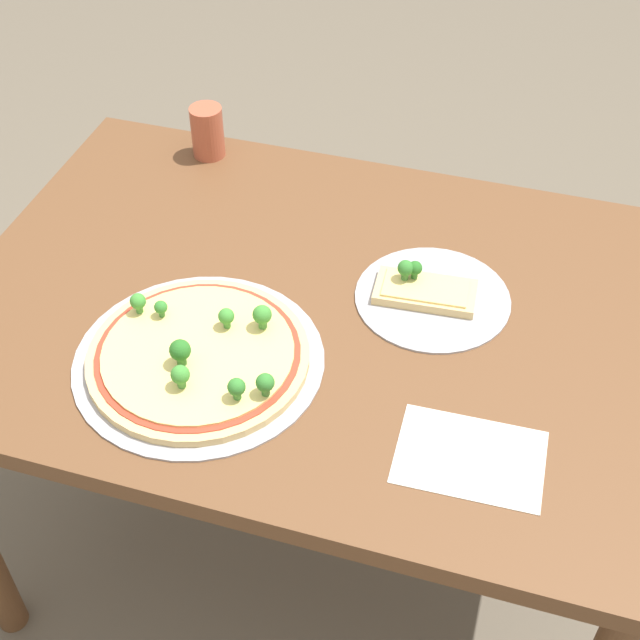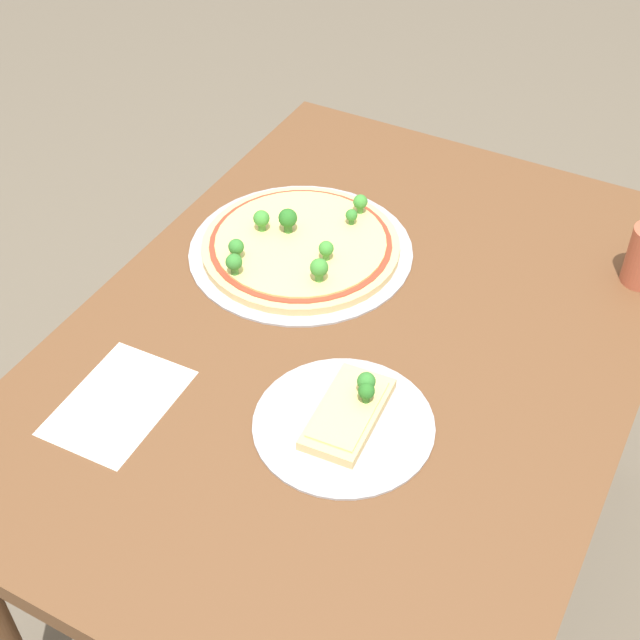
{
  "view_description": "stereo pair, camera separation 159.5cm",
  "coord_description": "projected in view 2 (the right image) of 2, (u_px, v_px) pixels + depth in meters",
  "views": [
    {
      "loc": [
        -0.32,
        1.04,
        1.73
      ],
      "look_at": [
        -0.02,
        0.06,
        0.73
      ],
      "focal_mm": 50.0,
      "sensor_mm": 36.0,
      "label": 1
    },
    {
      "loc": [
        -0.93,
        -0.43,
        1.69
      ],
      "look_at": [
        -0.02,
        0.06,
        0.73
      ],
      "focal_mm": 50.0,
      "sensor_mm": 36.0,
      "label": 2
    }
  ],
  "objects": [
    {
      "name": "pizza_tray_whole",
      "position": [
        300.0,
        246.0,
        1.56
      ],
      "size": [
        0.39,
        0.39,
        0.07
      ],
      "color": "#A3A3A8",
      "rests_on": "dining_table"
    },
    {
      "name": "paper_menu",
      "position": [
        118.0,
        403.0,
        1.3
      ],
      "size": [
        0.21,
        0.15,
        0.0
      ],
      "primitive_type": "cube",
      "rotation": [
        0.0,
        0.0,
        0.03
      ],
      "color": "silver",
      "rests_on": "dining_table"
    },
    {
      "name": "pizza_tray_slice",
      "position": [
        347.0,
        416.0,
        1.27
      ],
      "size": [
        0.26,
        0.26,
        0.06
      ],
      "color": "#A3A3A8",
      "rests_on": "dining_table"
    },
    {
      "name": "ground_plane",
      "position": [
        348.0,
        574.0,
        1.9
      ],
      "size": [
        8.0,
        8.0,
        0.0
      ],
      "primitive_type": "plane",
      "color": "brown"
    },
    {
      "name": "dining_table",
      "position": [
        357.0,
        373.0,
        1.47
      ],
      "size": [
        1.21,
        0.86,
        0.71
      ],
      "color": "brown",
      "rests_on": "ground_plane"
    }
  ]
}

